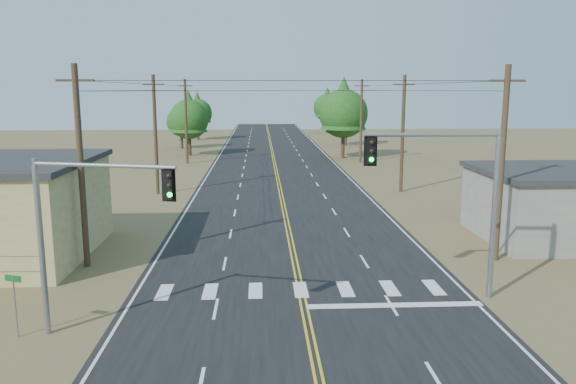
{
  "coord_description": "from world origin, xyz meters",
  "views": [
    {
      "loc": [
        -1.75,
        -15.64,
        8.77
      ],
      "look_at": [
        -0.3,
        13.14,
        3.5
      ],
      "focal_mm": 35.0,
      "sensor_mm": 36.0,
      "label": 1
    }
  ],
  "objects": [
    {
      "name": "signal_mast_right",
      "position": [
        6.4,
        6.78,
        4.82
      ],
      "size": [
        5.66,
        0.43,
        7.16
      ],
      "rotation": [
        0.0,
        0.0,
        -0.03
      ],
      "color": "gray",
      "rests_on": "ground"
    },
    {
      "name": "signal_mast_left",
      "position": [
        -8.07,
        3.61,
        4.35
      ],
      "size": [
        5.16,
        1.61,
        6.44
      ],
      "rotation": [
        0.0,
        0.0,
        -0.26
      ],
      "color": "gray",
      "rests_on": "ground"
    },
    {
      "name": "ground",
      "position": [
        0.0,
        0.0,
        0.0
      ],
      "size": [
        220.0,
        220.0,
        0.0
      ],
      "primitive_type": "plane",
      "color": "olive",
      "rests_on": "ground"
    },
    {
      "name": "utility_pole_left_far",
      "position": [
        -10.5,
        52.0,
        5.12
      ],
      "size": [
        1.8,
        0.3,
        10.0
      ],
      "color": "#4C3826",
      "rests_on": "ground"
    },
    {
      "name": "street_sign",
      "position": [
        -10.5,
        3.74,
        1.55
      ],
      "size": [
        0.65,
        0.27,
        2.32
      ],
      "rotation": [
        0.0,
        0.0,
        -0.36
      ],
      "color": "gray",
      "rests_on": "ground"
    },
    {
      "name": "road",
      "position": [
        0.0,
        30.0,
        0.01
      ],
      "size": [
        15.0,
        200.0,
        0.02
      ],
      "primitive_type": "cube",
      "color": "black",
      "rests_on": "ground"
    },
    {
      "name": "utility_pole_right_near",
      "position": [
        10.5,
        12.0,
        5.12
      ],
      "size": [
        1.8,
        0.3,
        10.0
      ],
      "color": "#4C3826",
      "rests_on": "ground"
    },
    {
      "name": "tree_right_far",
      "position": [
        12.01,
        99.12,
        5.7
      ],
      "size": [
        5.59,
        5.59,
        9.32
      ],
      "color": "#3F2D1E",
      "rests_on": "ground"
    },
    {
      "name": "tree_right_mid",
      "position": [
        11.93,
        73.24,
        5.14
      ],
      "size": [
        5.04,
        5.04,
        8.4
      ],
      "color": "#3F2D1E",
      "rests_on": "ground"
    },
    {
      "name": "utility_pole_right_far",
      "position": [
        10.5,
        52.0,
        5.12
      ],
      "size": [
        1.8,
        0.3,
        10.0
      ],
      "color": "#4C3826",
      "rests_on": "ground"
    },
    {
      "name": "utility_pole_left_mid",
      "position": [
        -10.5,
        32.0,
        5.12
      ],
      "size": [
        1.8,
        0.3,
        10.0
      ],
      "color": "#4C3826",
      "rests_on": "ground"
    },
    {
      "name": "tree_left_near",
      "position": [
        -11.22,
        60.4,
        5.37
      ],
      "size": [
        5.27,
        5.27,
        8.79
      ],
      "color": "#3F2D1E",
      "rests_on": "ground"
    },
    {
      "name": "tree_right_near",
      "position": [
        9.0,
        56.47,
        6.39
      ],
      "size": [
        6.26,
        6.26,
        10.44
      ],
      "color": "#3F2D1E",
      "rests_on": "ground"
    },
    {
      "name": "utility_pole_left_near",
      "position": [
        -10.5,
        12.0,
        5.12
      ],
      "size": [
        1.8,
        0.3,
        10.0
      ],
      "color": "#4C3826",
      "rests_on": "ground"
    },
    {
      "name": "utility_pole_right_mid",
      "position": [
        10.5,
        32.0,
        5.12
      ],
      "size": [
        1.8,
        0.3,
        10.0
      ],
      "color": "#4C3826",
      "rests_on": "ground"
    },
    {
      "name": "tree_left_mid",
      "position": [
        -13.57,
        69.88,
        4.45
      ],
      "size": [
        4.37,
        4.37,
        7.28
      ],
      "color": "#3F2D1E",
      "rests_on": "ground"
    },
    {
      "name": "tree_left_far",
      "position": [
        -12.67,
        84.69,
        5.18
      ],
      "size": [
        5.08,
        5.08,
        8.47
      ],
      "color": "#3F2D1E",
      "rests_on": "ground"
    }
  ]
}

